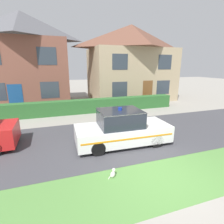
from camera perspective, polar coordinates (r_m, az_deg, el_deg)
ground_plane at (r=6.06m, az=16.42°, el=-20.46°), size 80.00×80.00×0.00m
road_strip at (r=8.89m, az=2.86°, el=-7.83°), size 28.00×5.22×0.01m
lawn_verge at (r=6.03m, az=16.65°, el=-20.62°), size 28.00×2.19×0.01m
garden_hedge at (r=13.30m, az=-6.01°, el=2.08°), size 13.02×0.77×1.00m
police_car at (r=7.81m, az=3.27°, el=-5.50°), size 4.22×1.83×1.70m
cat at (r=5.91m, az=0.30°, el=-19.50°), size 0.30×0.26×0.27m
house_left at (r=17.50m, az=-26.60°, el=15.17°), size 7.19×5.68×7.78m
house_right at (r=18.72m, az=6.10°, el=15.80°), size 8.47×5.75×7.32m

